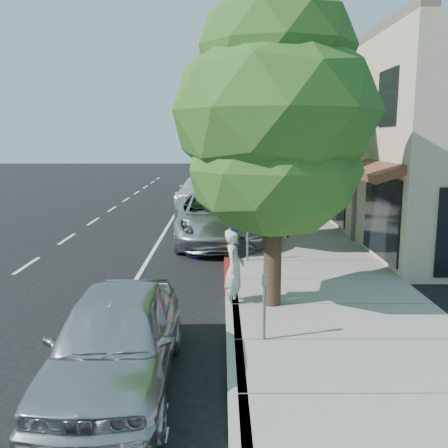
{
  "coord_description": "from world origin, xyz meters",
  "views": [
    {
      "loc": [
        -0.23,
        -12.81,
        3.9
      ],
      "look_at": [
        -0.17,
        1.64,
        1.35
      ],
      "focal_mm": 40.0,
      "sensor_mm": 36.0,
      "label": 1
    }
  ],
  "objects_px": {
    "street_tree_4": "(238,131)",
    "dark_sedan": "(210,210)",
    "cyclist": "(235,269)",
    "street_tree_3": "(242,118)",
    "street_tree_0": "(275,117)",
    "silver_suv": "(215,218)",
    "bicycle": "(215,242)",
    "street_tree_2": "(247,120)",
    "near_car_a": "(115,340)",
    "pedestrian": "(279,215)",
    "street_tree_5": "(236,125)",
    "white_pickup": "(200,190)",
    "dark_suv_far": "(214,182)",
    "street_tree_1": "(256,110)"
  },
  "relations": [
    {
      "from": "white_pickup",
      "to": "pedestrian",
      "type": "height_order",
      "value": "pedestrian"
    },
    {
      "from": "street_tree_4",
      "to": "bicycle",
      "type": "relative_size",
      "value": 3.55
    },
    {
      "from": "cyclist",
      "to": "bicycle",
      "type": "distance_m",
      "value": 4.86
    },
    {
      "from": "street_tree_1",
      "to": "cyclist",
      "type": "height_order",
      "value": "street_tree_1"
    },
    {
      "from": "street_tree_0",
      "to": "pedestrian",
      "type": "bearing_deg",
      "value": 82.46
    },
    {
      "from": "street_tree_4",
      "to": "pedestrian",
      "type": "height_order",
      "value": "street_tree_4"
    },
    {
      "from": "street_tree_2",
      "to": "dark_sedan",
      "type": "relative_size",
      "value": 1.81
    },
    {
      "from": "street_tree_2",
      "to": "bicycle",
      "type": "relative_size",
      "value": 3.71
    },
    {
      "from": "street_tree_1",
      "to": "silver_suv",
      "type": "distance_m",
      "value": 4.36
    },
    {
      "from": "street_tree_0",
      "to": "cyclist",
      "type": "relative_size",
      "value": 3.81
    },
    {
      "from": "dark_suv_far",
      "to": "silver_suv",
      "type": "bearing_deg",
      "value": -89.31
    },
    {
      "from": "street_tree_2",
      "to": "street_tree_3",
      "type": "bearing_deg",
      "value": 90.0
    },
    {
      "from": "street_tree_1",
      "to": "pedestrian",
      "type": "distance_m",
      "value": 4.19
    },
    {
      "from": "near_car_a",
      "to": "street_tree_1",
      "type": "bearing_deg",
      "value": 72.78
    },
    {
      "from": "street_tree_1",
      "to": "pedestrian",
      "type": "relative_size",
      "value": 4.56
    },
    {
      "from": "cyclist",
      "to": "pedestrian",
      "type": "height_order",
      "value": "pedestrian"
    },
    {
      "from": "dark_sedan",
      "to": "dark_suv_far",
      "type": "relative_size",
      "value": 0.91
    },
    {
      "from": "bicycle",
      "to": "dark_sedan",
      "type": "height_order",
      "value": "dark_sedan"
    },
    {
      "from": "cyclist",
      "to": "street_tree_3",
      "type": "bearing_deg",
      "value": 12.66
    },
    {
      "from": "silver_suv",
      "to": "near_car_a",
      "type": "bearing_deg",
      "value": -102.41
    },
    {
      "from": "dark_sedan",
      "to": "near_car_a",
      "type": "xyz_separation_m",
      "value": [
        -1.12,
        -14.5,
        0.09
      ]
    },
    {
      "from": "dark_sedan",
      "to": "bicycle",
      "type": "bearing_deg",
      "value": -92.19
    },
    {
      "from": "street_tree_0",
      "to": "pedestrian",
      "type": "xyz_separation_m",
      "value": [
        1.0,
        7.57,
        -3.29
      ]
    },
    {
      "from": "dark_sedan",
      "to": "street_tree_1",
      "type": "bearing_deg",
      "value": -76.82
    },
    {
      "from": "street_tree_0",
      "to": "silver_suv",
      "type": "relative_size",
      "value": 1.08
    },
    {
      "from": "street_tree_2",
      "to": "silver_suv",
      "type": "height_order",
      "value": "street_tree_2"
    },
    {
      "from": "street_tree_5",
      "to": "white_pickup",
      "type": "relative_size",
      "value": 1.45
    },
    {
      "from": "street_tree_2",
      "to": "cyclist",
      "type": "relative_size",
      "value": 4.07
    },
    {
      "from": "street_tree_2",
      "to": "street_tree_0",
      "type": "bearing_deg",
      "value": -90.0
    },
    {
      "from": "street_tree_5",
      "to": "cyclist",
      "type": "xyz_separation_m",
      "value": [
        -0.84,
        -29.82,
        -3.84
      ]
    },
    {
      "from": "street_tree_2",
      "to": "pedestrian",
      "type": "distance_m",
      "value": 5.78
    },
    {
      "from": "street_tree_5",
      "to": "silver_suv",
      "type": "height_order",
      "value": "street_tree_5"
    },
    {
      "from": "street_tree_4",
      "to": "dark_sedan",
      "type": "relative_size",
      "value": 1.73
    },
    {
      "from": "street_tree_4",
      "to": "street_tree_5",
      "type": "xyz_separation_m",
      "value": [
        -0.0,
        6.0,
        0.48
      ]
    },
    {
      "from": "street_tree_4",
      "to": "bicycle",
      "type": "xyz_separation_m",
      "value": [
        -1.34,
        -19.0,
        -3.75
      ]
    },
    {
      "from": "street_tree_0",
      "to": "street_tree_1",
      "type": "distance_m",
      "value": 6.02
    },
    {
      "from": "street_tree_1",
      "to": "bicycle",
      "type": "xyz_separation_m",
      "value": [
        -1.34,
        -1.0,
        -4.23
      ]
    },
    {
      "from": "white_pickup",
      "to": "dark_sedan",
      "type": "bearing_deg",
      "value": -77.8
    },
    {
      "from": "near_car_a",
      "to": "cyclist",
      "type": "bearing_deg",
      "value": 61.27
    },
    {
      "from": "silver_suv",
      "to": "dark_suv_far",
      "type": "height_order",
      "value": "silver_suv"
    },
    {
      "from": "street_tree_5",
      "to": "near_car_a",
      "type": "bearing_deg",
      "value": -94.76
    },
    {
      "from": "street_tree_5",
      "to": "bicycle",
      "type": "xyz_separation_m",
      "value": [
        -1.34,
        -25.0,
        -4.23
      ]
    },
    {
      "from": "street_tree_4",
      "to": "street_tree_5",
      "type": "distance_m",
      "value": 6.02
    },
    {
      "from": "street_tree_5",
      "to": "pedestrian",
      "type": "relative_size",
      "value": 4.52
    },
    {
      "from": "street_tree_4",
      "to": "street_tree_0",
      "type": "bearing_deg",
      "value": -90.0
    },
    {
      "from": "street_tree_0",
      "to": "street_tree_5",
      "type": "height_order",
      "value": "street_tree_5"
    },
    {
      "from": "dark_sedan",
      "to": "pedestrian",
      "type": "height_order",
      "value": "pedestrian"
    },
    {
      "from": "street_tree_0",
      "to": "street_tree_1",
      "type": "height_order",
      "value": "street_tree_1"
    },
    {
      "from": "cyclist",
      "to": "dark_suv_far",
      "type": "height_order",
      "value": "cyclist"
    },
    {
      "from": "street_tree_4",
      "to": "pedestrian",
      "type": "xyz_separation_m",
      "value": [
        1.0,
        -16.43,
        -3.27
      ]
    }
  ]
}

